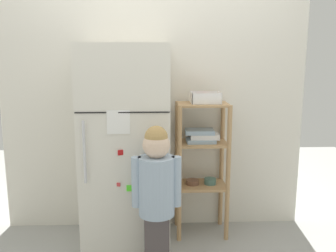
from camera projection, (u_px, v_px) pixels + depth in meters
ground_plane at (154, 241)px, 2.89m from camera, size 6.00×6.00×0.00m
kitchen_wall_back at (153, 109)px, 3.02m from camera, size 2.54×0.03×2.05m
refrigerator at (126, 147)px, 2.76m from camera, size 0.66×0.59×1.55m
child_standing at (156, 186)px, 2.37m from camera, size 0.33×0.24×1.03m
pantry_shelf_unit at (201, 153)px, 2.92m from camera, size 0.42×0.31×1.10m
fruit_bin at (205, 99)px, 2.84m from camera, size 0.23×0.18×0.09m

